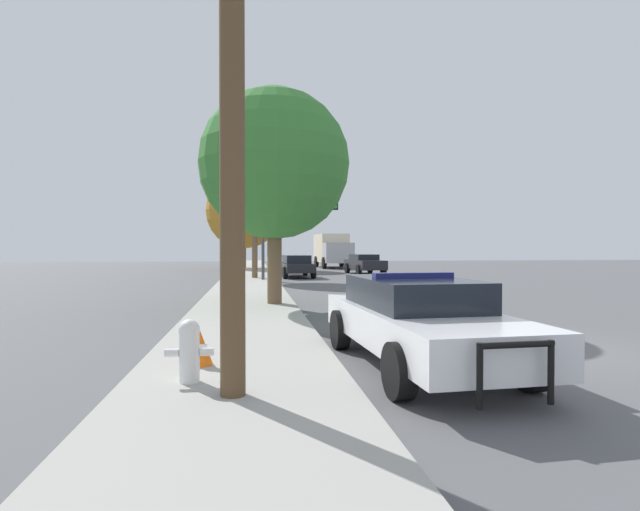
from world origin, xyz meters
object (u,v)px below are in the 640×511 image
utility_pole (232,96)px  tree_sidewalk_near (274,165)px  traffic_light (295,215)px  car_background_midblock (296,265)px  police_car (418,319)px  car_background_oncoming (364,263)px  box_truck (332,249)px  traffic_cone (200,347)px  fire_hydrant (189,349)px  tree_sidewalk_mid (255,185)px  tree_sidewalk_far (244,211)px

utility_pole → tree_sidewalk_near: (0.91, 9.40, 0.76)m
traffic_light → car_background_midblock: size_ratio=1.02×
police_car → car_background_oncoming: 26.13m
box_truck → traffic_cone: (-7.85, -36.32, -1.24)m
traffic_light → tree_sidewalk_near: tree_sidewalk_near is taller
police_car → fire_hydrant: (-3.37, -0.98, -0.18)m
tree_sidewalk_mid → traffic_cone: tree_sidewalk_mid is taller
police_car → tree_sidewalk_far: 34.39m
fire_hydrant → tree_sidewalk_near: (1.48, 8.75, 3.81)m
car_background_oncoming → tree_sidewalk_far: size_ratio=0.61×
fire_hydrant → utility_pole: bearing=-48.5°
tree_sidewalk_near → tree_sidewalk_far: (-1.32, 26.23, 0.45)m
fire_hydrant → tree_sidewalk_near: 9.66m
tree_sidewalk_near → traffic_cone: tree_sidewalk_near is taller
fire_hydrant → car_background_oncoming: car_background_oncoming is taller
police_car → tree_sidewalk_near: size_ratio=0.79×
police_car → utility_pole: (-2.80, -1.63, 2.87)m
police_car → fire_hydrant: bearing=12.9°
fire_hydrant → utility_pole: size_ratio=0.12×
police_car → fire_hydrant: size_ratio=6.44×
traffic_cone → car_background_midblock: bearing=81.5°
car_background_midblock → tree_sidewalk_mid: (-2.50, -2.16, 4.59)m
traffic_light → traffic_cone: size_ratio=9.29×
tree_sidewalk_near → tree_sidewalk_far: size_ratio=0.84×
fire_hydrant → traffic_light: traffic_light is taller
police_car → car_background_midblock: (0.07, 22.75, -0.01)m
tree_sidewalk_near → tree_sidewalk_far: 26.26m
car_background_midblock → tree_sidewalk_near: size_ratio=0.72×
utility_pole → tree_sidewalk_far: (-0.41, 35.63, 1.21)m
tree_sidewalk_near → police_car: bearing=-76.3°
tree_sidewalk_near → box_truck: bearing=77.3°
box_truck → traffic_cone: bearing=75.8°
traffic_light → tree_sidewalk_mid: size_ratio=0.66×
police_car → car_background_oncoming: size_ratio=1.10×
box_truck → tree_sidewalk_far: 8.67m
utility_pole → box_truck: utility_pole is taller
car_background_oncoming → traffic_cone: size_ratio=9.22×
traffic_light → box_truck: traffic_light is taller
car_background_oncoming → tree_sidewalk_near: 19.50m
fire_hydrant → police_car: bearing=16.2°
police_car → tree_sidewalk_near: (-1.89, 7.77, 3.63)m
tree_sidewalk_far → traffic_cone: 34.34m
traffic_light → tree_sidewalk_mid: (-2.11, 1.67, 1.78)m
police_car → car_background_oncoming: police_car is taller
fire_hydrant → traffic_cone: 0.95m
box_truck → traffic_cone: size_ratio=12.95×
box_truck → tree_sidewalk_mid: (-6.94, -15.68, 3.69)m
tree_sidewalk_mid → tree_sidewalk_near: (0.53, -12.82, -0.94)m
tree_sidewalk_mid → traffic_light: bearing=-38.4°
car_background_midblock → tree_sidewalk_near: (-1.97, -14.98, 3.65)m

